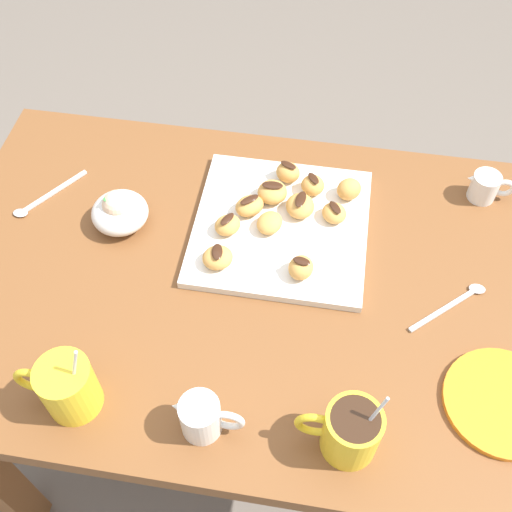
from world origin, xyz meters
The scene contains 31 objects.
ground_plane centered at (0.00, 0.00, 0.00)m, with size 8.00×8.00×0.00m, color #665B51.
dining_table centered at (0.00, 0.00, 0.59)m, with size 1.08×0.72×0.72m.
pastry_plate_square centered at (-0.05, -0.12, 0.73)m, with size 0.31×0.31×0.02m, color silver.
coffee_mug_yellow_left centered at (-0.20, 0.26, 0.77)m, with size 0.12×0.08×0.15m.
coffee_mug_yellow_right centered at (0.21, 0.26, 0.77)m, with size 0.12×0.08×0.15m.
cream_pitcher_white centered at (0.01, 0.27, 0.76)m, with size 0.10×0.06×0.07m.
ice_cream_bowl centered at (0.24, -0.09, 0.75)m, with size 0.10×0.10×0.08m.
chocolate_sauce_pitcher centered at (-0.42, -0.26, 0.75)m, with size 0.09×0.05×0.06m.
saucer_orange_left centered at (-0.43, 0.17, 0.73)m, with size 0.18×0.18×0.01m, color orange.
loose_spoon_near_saucer centered at (-0.37, -0.01, 0.72)m, with size 0.13×0.11×0.01m.
loose_spoon_by_plate centered at (0.40, -0.11, 0.72)m, with size 0.10×0.14×0.01m.
beignet_0 centered at (-0.05, -0.23, 0.75)m, with size 0.05×0.04×0.04m, color #D19347.
chocolate_drizzle_0 centered at (-0.05, -0.23, 0.77)m, with size 0.03×0.01×0.01m, color #381E11.
beignet_1 centered at (-0.10, -0.01, 0.75)m, with size 0.04×0.05×0.04m, color #D19347.
chocolate_drizzle_1 centered at (-0.10, -0.01, 0.77)m, with size 0.03×0.02×0.01m, color #381E11.
beignet_2 centered at (0.01, -0.14, 0.75)m, with size 0.05×0.04×0.03m, color #D19347.
chocolate_drizzle_2 centered at (0.01, -0.14, 0.77)m, with size 0.04×0.02×0.01m, color #381E11.
beignet_3 centered at (-0.08, -0.15, 0.75)m, with size 0.06×0.05×0.03m, color #D19347.
chocolate_drizzle_3 centered at (-0.08, -0.15, 0.77)m, with size 0.04×0.02×0.01m, color #381E11.
beignet_4 centered at (-0.04, -0.10, 0.75)m, with size 0.04×0.05×0.03m, color #D19347.
beignet_5 centered at (-0.10, -0.20, 0.75)m, with size 0.04×0.04×0.03m, color #D19347.
chocolate_drizzle_5 centered at (-0.10, -0.20, 0.77)m, with size 0.03×0.02×0.01m, color #381E11.
beignet_6 centered at (0.04, -0.01, 0.75)m, with size 0.05×0.05×0.03m, color #D19347.
chocolate_drizzle_6 centered at (0.04, -0.01, 0.77)m, with size 0.03×0.02×0.01m, color #381E11.
beignet_7 centered at (-0.03, -0.18, 0.75)m, with size 0.05×0.06×0.03m, color #D19347.
chocolate_drizzle_7 centered at (-0.03, -0.18, 0.77)m, with size 0.04×0.02×0.01m, color #381E11.
beignet_8 centered at (-0.17, -0.20, 0.76)m, with size 0.04×0.05×0.04m, color #D19347.
beignet_9 centered at (-0.15, -0.15, 0.75)m, with size 0.05×0.04×0.03m, color #D19347.
chocolate_drizzle_9 centered at (-0.15, -0.15, 0.77)m, with size 0.03×0.02×0.01m, color #381E11.
beignet_10 centered at (0.04, -0.09, 0.75)m, with size 0.05×0.04×0.03m, color #D19347.
chocolate_drizzle_10 centered at (0.04, -0.09, 0.77)m, with size 0.03×0.01×0.01m, color #381E11.
Camera 1 is at (-0.12, 0.60, 1.61)m, focal length 43.74 mm.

